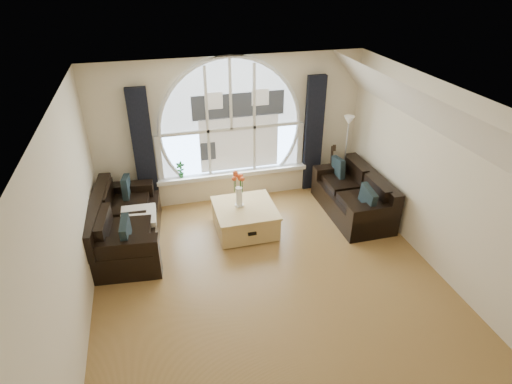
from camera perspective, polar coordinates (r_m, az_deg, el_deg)
name	(u,v)px	position (r m, az deg, el deg)	size (l,w,h in m)	color
ground	(272,284)	(6.30, 2.12, -12.31)	(5.00, 5.50, 0.01)	brown
ceiling	(276,104)	(4.93, 2.70, 11.81)	(5.00, 5.50, 0.01)	silver
wall_back	(231,130)	(7.90, -3.43, 8.31)	(5.00, 0.01, 2.70)	beige
wall_left	(69,233)	(5.42, -23.95, -5.06)	(0.01, 5.50, 2.70)	beige
wall_right	(441,182)	(6.59, 23.68, 1.25)	(0.01, 5.50, 2.70)	beige
attic_slope	(437,117)	(6.04, 23.28, 9.31)	(0.92, 5.50, 0.72)	silver
arched_window	(231,117)	(7.78, -3.44, 10.12)	(2.60, 0.06, 2.15)	silver
window_sill	(233,173)	(8.15, -3.11, 2.55)	(2.90, 0.22, 0.08)	white
window_frame	(231,117)	(7.75, -3.40, 10.05)	(2.76, 0.08, 2.15)	white
neighbor_house	(239,123)	(7.83, -2.31, 9.33)	(1.70, 0.02, 1.50)	silver
curtain_left	(144,152)	(7.74, -14.93, 5.27)	(0.35, 0.12, 2.30)	black
curtain_right	(313,135)	(8.30, 7.76, 7.68)	(0.35, 0.12, 2.30)	black
sofa_left	(126,224)	(7.14, -17.22, -4.10)	(0.98, 1.97, 0.87)	black
sofa_right	(353,194)	(7.85, 12.97, -0.27)	(0.89, 1.78, 0.79)	black
coffee_chest	(245,218)	(7.25, -1.50, -3.47)	(1.02, 1.02, 0.50)	tan
throw_blanket	(139,217)	(7.07, -15.60, -3.23)	(0.55, 0.55, 0.10)	silver
vase_flowers	(239,186)	(6.99, -2.33, 0.87)	(0.24, 0.24, 0.70)	white
floor_lamp	(345,156)	(8.34, 11.95, 4.79)	(0.24, 0.24, 1.60)	#B2B2B2
guitar	(330,168)	(8.44, 9.95, 3.26)	(0.36, 0.24, 1.06)	brown
potted_plant	(180,170)	(7.95, -10.18, 2.97)	(0.17, 0.11, 0.32)	#1E6023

